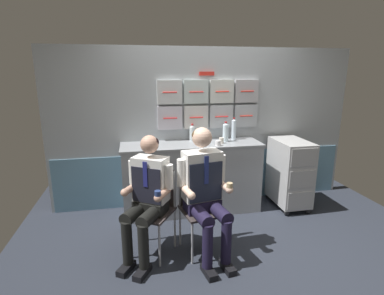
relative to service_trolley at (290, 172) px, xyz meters
The scene contains 13 objects.
ground 1.54m from the service_trolley, 138.99° to the right, with size 4.80×4.80×0.04m, color #272B35.
galley_bulkhead 1.30m from the service_trolley, 158.74° to the left, with size 4.20×0.14×2.15m.
galley_counter 1.35m from the service_trolley, behind, with size 1.82×0.53×0.93m.
service_trolley is the anchor object (origin of this frame).
folding_chair_left 2.01m from the service_trolley, 160.00° to the right, with size 0.55×0.55×0.86m.
crew_member_left 2.15m from the service_trolley, 157.28° to the right, with size 0.58×0.65×1.25m.
folding_chair_center 1.62m from the service_trolley, 152.97° to the right, with size 0.46×0.47×0.86m.
crew_member_center 1.68m from the service_trolley, 147.74° to the right, with size 0.52×0.67×1.32m.
water_bottle_short 0.97m from the service_trolley, 159.47° to the left, with size 0.06×0.06×0.30m.
water_bottle_blue_cap 1.44m from the service_trolley, 166.10° to the left, with size 0.07×0.07×0.23m.
sparkling_bottle_green 1.05m from the service_trolley, 168.90° to the left, with size 0.08×0.08×0.27m.
paper_cup_blue 1.07m from the service_trolley, behind, with size 0.06×0.06×0.07m.
coffee_cup_white 1.14m from the service_trolley, behind, with size 0.07×0.07×0.06m.
Camera 1 is at (-0.98, -2.64, 1.84)m, focal length 28.27 mm.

